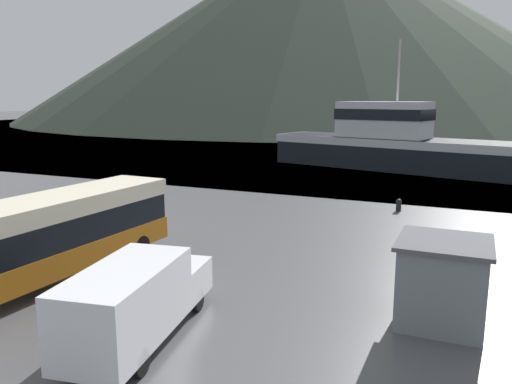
{
  "coord_description": "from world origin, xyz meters",
  "views": [
    {
      "loc": [
        12.62,
        -5.74,
        6.52
      ],
      "look_at": [
        2.93,
        16.18,
        2.0
      ],
      "focal_mm": 35.0,
      "sensor_mm": 36.0,
      "label": 1
    }
  ],
  "objects_px": {
    "dock_kiosk": "(442,282)",
    "small_boat": "(437,154)",
    "fishing_boat": "(403,145)",
    "storage_bin": "(27,224)",
    "tour_bus": "(41,236)",
    "delivery_van": "(137,299)"
  },
  "relations": [
    {
      "from": "dock_kiosk",
      "to": "small_boat",
      "type": "bearing_deg",
      "value": 94.33
    },
    {
      "from": "dock_kiosk",
      "to": "fishing_boat",
      "type": "bearing_deg",
      "value": 99.62
    },
    {
      "from": "storage_bin",
      "to": "tour_bus",
      "type": "bearing_deg",
      "value": -37.25
    },
    {
      "from": "fishing_boat",
      "to": "small_boat",
      "type": "relative_size",
      "value": 4.59
    },
    {
      "from": "storage_bin",
      "to": "small_boat",
      "type": "distance_m",
      "value": 45.11
    },
    {
      "from": "dock_kiosk",
      "to": "small_boat",
      "type": "distance_m",
      "value": 44.29
    },
    {
      "from": "tour_bus",
      "to": "small_boat",
      "type": "xyz_separation_m",
      "value": [
        9.81,
        46.51,
        -1.35
      ]
    },
    {
      "from": "tour_bus",
      "to": "storage_bin",
      "type": "bearing_deg",
      "value": 145.27
    },
    {
      "from": "dock_kiosk",
      "to": "storage_bin",
      "type": "bearing_deg",
      "value": 174.92
    },
    {
      "from": "tour_bus",
      "to": "small_boat",
      "type": "relative_size",
      "value": 2.0
    },
    {
      "from": "fishing_boat",
      "to": "storage_bin",
      "type": "height_order",
      "value": "fishing_boat"
    },
    {
      "from": "fishing_boat",
      "to": "dock_kiosk",
      "type": "bearing_deg",
      "value": 24.05
    },
    {
      "from": "tour_bus",
      "to": "delivery_van",
      "type": "distance_m",
      "value": 6.14
    },
    {
      "from": "small_boat",
      "to": "storage_bin",
      "type": "bearing_deg",
      "value": -174.17
    },
    {
      "from": "delivery_van",
      "to": "storage_bin",
      "type": "bearing_deg",
      "value": 140.87
    },
    {
      "from": "tour_bus",
      "to": "small_boat",
      "type": "distance_m",
      "value": 47.55
    },
    {
      "from": "tour_bus",
      "to": "delivery_van",
      "type": "bearing_deg",
      "value": -18.24
    },
    {
      "from": "delivery_van",
      "to": "small_boat",
      "type": "xyz_separation_m",
      "value": [
        4.09,
        48.68,
        -0.82
      ]
    },
    {
      "from": "tour_bus",
      "to": "delivery_van",
      "type": "height_order",
      "value": "tour_bus"
    },
    {
      "from": "tour_bus",
      "to": "delivery_van",
      "type": "xyz_separation_m",
      "value": [
        5.72,
        -2.17,
        -0.53
      ]
    },
    {
      "from": "delivery_van",
      "to": "small_boat",
      "type": "height_order",
      "value": "delivery_van"
    },
    {
      "from": "tour_bus",
      "to": "storage_bin",
      "type": "distance_m",
      "value": 6.67
    }
  ]
}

